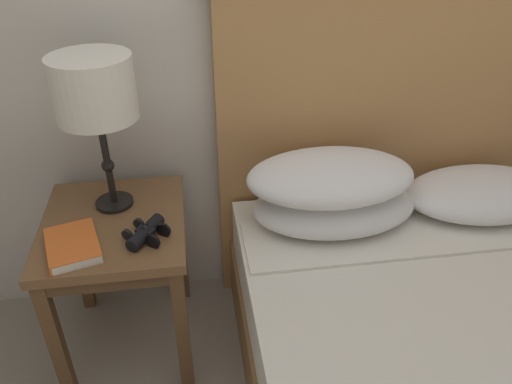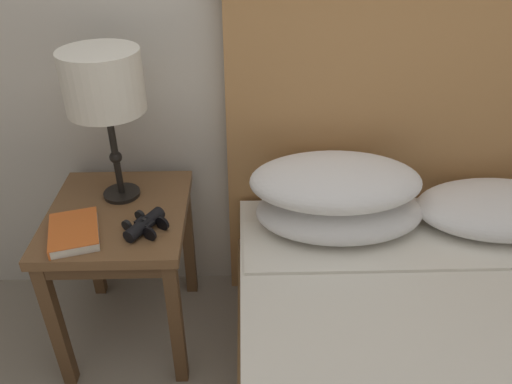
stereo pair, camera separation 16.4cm
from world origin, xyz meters
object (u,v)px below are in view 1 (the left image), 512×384
object	(u,v)px
nightstand	(117,241)
binoculars_pair	(146,232)
table_lamp	(94,92)
book_on_nightstand	(72,246)
bed	(467,370)

from	to	relation	value
nightstand	binoculars_pair	size ratio (longest dim) A/B	3.73
table_lamp	book_on_nightstand	size ratio (longest dim) A/B	2.18
bed	book_on_nightstand	bearing A→B (deg)	161.45
nightstand	binoculars_pair	world-z (taller)	binoculars_pair
binoculars_pair	nightstand	bearing A→B (deg)	135.80
bed	table_lamp	size ratio (longest dim) A/B	3.58
book_on_nightstand	bed	bearing A→B (deg)	-18.55
bed	table_lamp	world-z (taller)	bed
bed	binoculars_pair	bearing A→B (deg)	156.06
bed	book_on_nightstand	xyz separation A→B (m)	(-1.17, 0.39, 0.31)
binoculars_pair	book_on_nightstand	bearing A→B (deg)	-173.23
bed	binoculars_pair	size ratio (longest dim) A/B	11.94
bed	binoculars_pair	distance (m)	1.08
bed	nightstand	bearing A→B (deg)	153.32
binoculars_pair	table_lamp	bearing A→B (deg)	118.99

